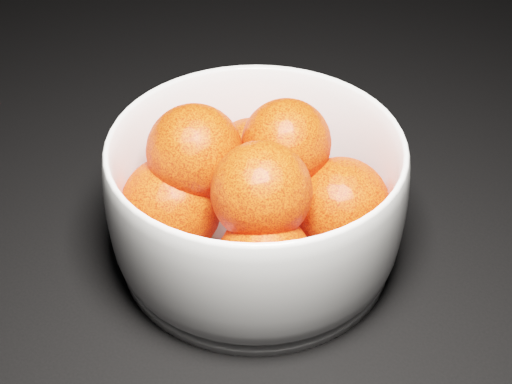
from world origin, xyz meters
The scene contains 2 objects.
bowl centered at (-0.25, 0.25, 0.06)m, with size 0.23×0.23×0.11m.
orange_pile centered at (-0.25, 0.25, 0.07)m, with size 0.18×0.16×0.12m.
Camera 1 is at (0.01, -0.08, 0.41)m, focal length 50.00 mm.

